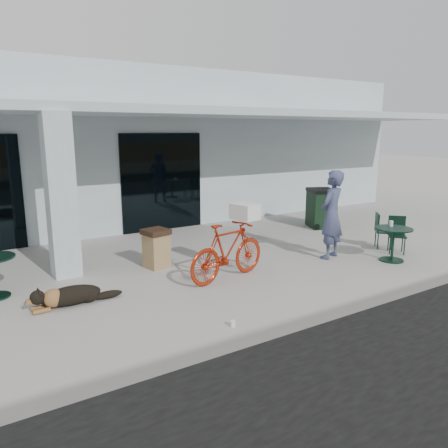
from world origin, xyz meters
TOP-DOWN VIEW (x-y plane):
  - ground at (0.00, 0.00)m, footprint 80.00×80.00m
  - building at (0.00, 8.50)m, footprint 22.00×7.00m
  - storefront_glass_right at (1.80, 4.98)m, footprint 2.40×0.06m
  - column at (-1.50, 2.30)m, footprint 0.50×0.50m
  - overhang at (0.00, 3.60)m, footprint 22.00×2.80m
  - bicycle at (1.04, 0.41)m, footprint 1.90×0.87m
  - laundry_basket at (1.48, 0.49)m, footprint 0.46×0.57m
  - dog at (-1.79, 0.70)m, footprint 1.12×0.42m
  - cup_near_dog at (-0.02, -1.36)m, footprint 0.09×0.09m
  - cafe_table_far at (4.69, -0.50)m, footprint 1.03×1.03m
  - cafe_chair_far_a at (5.40, 0.28)m, footprint 0.57×0.56m
  - cafe_chair_far_b at (5.30, -0.15)m, footprint 0.56×0.56m
  - person at (3.72, 0.40)m, footprint 0.82×0.68m
  - cup_on_table at (4.78, -0.35)m, footprint 0.11×0.11m
  - trash_receptacle at (0.19, 1.80)m, footprint 0.56×0.56m
  - wheeled_bin at (5.82, 2.80)m, footprint 0.99×1.09m

SIDE VIEW (x-z plane):
  - ground at x=0.00m, z-range 0.00..0.00m
  - cup_near_dog at x=-0.02m, z-range 0.00..0.09m
  - dog at x=-1.79m, z-range 0.00..0.37m
  - cafe_table_far at x=4.69m, z-range 0.00..0.73m
  - trash_receptacle at x=0.19m, z-range 0.00..0.81m
  - cafe_chair_far_b at x=5.30m, z-range 0.00..0.84m
  - cafe_chair_far_a at x=5.40m, z-range 0.00..0.85m
  - bicycle at x=1.04m, z-range 0.00..1.11m
  - wheeled_bin at x=5.82m, z-range 0.00..1.12m
  - cup_on_table at x=4.78m, z-range 0.73..0.85m
  - person at x=3.72m, z-range 0.00..1.94m
  - laundry_basket at x=1.48m, z-range 1.11..1.40m
  - storefront_glass_right at x=1.80m, z-range 0.00..2.70m
  - column at x=-1.50m, z-range 0.00..3.12m
  - building at x=0.00m, z-range 0.00..4.50m
  - overhang at x=0.00m, z-range 3.12..3.30m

